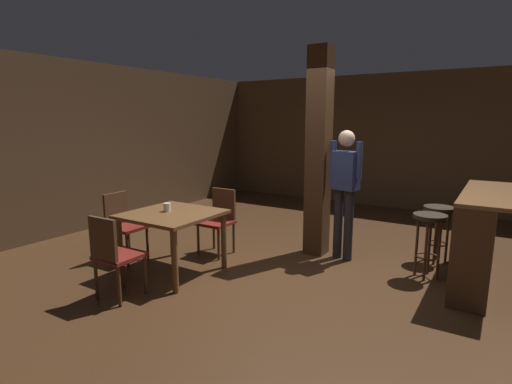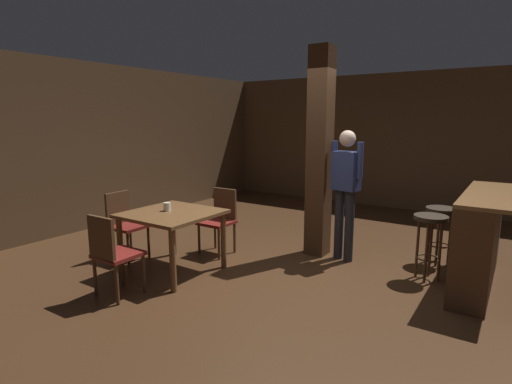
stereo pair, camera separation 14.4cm
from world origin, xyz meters
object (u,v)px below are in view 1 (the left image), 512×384
Objects in this scene: chair_west at (123,223)px; bar_counter at (477,236)px; chair_north at (219,218)px; napkin_cup at (167,207)px; bar_stool_mid at (438,220)px; standing_person at (345,186)px; chair_south at (114,253)px; bar_stool_near at (429,230)px; dining_table at (172,222)px.

bar_counter is at bearing 22.28° from chair_west.
napkin_cup is (-0.12, -0.87, 0.30)m from chair_north.
bar_counter is 0.67m from bar_stool_mid.
standing_person is (2.47, 1.58, 0.50)m from chair_west.
bar_stool_near is (2.64, 2.36, 0.08)m from chair_south.
chair_north is at bearing -156.41° from standing_person.
chair_west is 1.28m from chair_north.
chair_south is 1.00× the size of chair_west.
dining_table is at bearing -7.89° from napkin_cup.
bar_stool_mid is at bearing 37.17° from napkin_cup.
dining_table is 1.14× the size of chair_south.
chair_north is at bearing -167.34° from bar_stool_near.
standing_person is (1.57, 2.44, 0.50)m from chair_south.
bar_stool_mid is (2.76, 2.10, -0.24)m from napkin_cup.
napkin_cup reaches higher than dining_table.
dining_table reaches higher than bar_stool_mid.
chair_north is (0.92, 0.90, 0.00)m from chair_west.
chair_west is at bearing -178.90° from dining_table.
napkin_cup is at bearing -98.08° from chair_north.
bar_stool_near is at bearing 28.98° from dining_table.
napkin_cup is 3.12m from bar_stool_near.
bar_counter is at bearing 2.71° from standing_person.
bar_counter is at bearing 13.59° from chair_north.
chair_south is 8.63× the size of napkin_cup.
bar_counter is (4.03, 1.65, 0.04)m from chair_west.
standing_person is at bearing 44.55° from dining_table.
bar_stool_near is (2.66, 1.47, -0.05)m from dining_table.
standing_person is 2.24× the size of bar_stool_near.
chair_west is at bearing -135.53° from chair_north.
bar_counter reaches higher than chair_south.
bar_stool_near is at bearing 22.79° from chair_west.
chair_south is 2.95m from standing_person.
chair_south reaches higher than bar_stool_mid.
chair_west is at bearing -147.44° from standing_person.
standing_person reaches higher than dining_table.
chair_south is at bearing -82.90° from napkin_cup.
chair_south is 1.76m from chair_north.
bar_counter is (3.12, 0.75, 0.04)m from chair_north.
dining_table is 0.19m from napkin_cup.
standing_person reaches higher than chair_west.
bar_counter reaches higher than chair_west.
chair_west is 1.00× the size of chair_north.
dining_table is at bearing -141.71° from bar_stool_mid.
chair_north is 1.16× the size of bar_stool_near.
dining_table is 3.40m from bar_stool_mid.
standing_person is at bearing -177.29° from bar_counter.
standing_person is at bearing 57.33° from chair_south.
chair_south is 4.00m from bar_stool_mid.
chair_south reaches higher than bar_stool_near.
dining_table is at bearing -151.02° from bar_stool_near.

